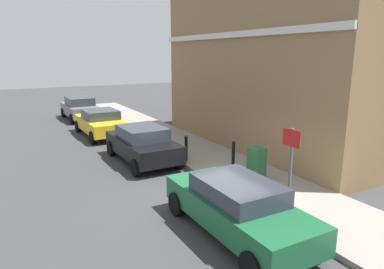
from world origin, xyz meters
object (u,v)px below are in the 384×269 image
object	(u,v)px
car_green	(237,206)
car_yellow	(101,122)
car_black	(142,144)
bollard_near_cabinet	(233,154)
bollard_far_kerb	(186,147)
car_grey	(80,108)
street_sign	(291,158)
utility_cabinet	(256,166)

from	to	relation	value
car_green	car_yellow	bearing A→B (deg)	0.73
car_black	bollard_near_cabinet	world-z (taller)	car_black
car_green	bollard_far_kerb	distance (m)	5.58
car_grey	bollard_near_cabinet	distance (m)	13.93
car_green	bollard_far_kerb	world-z (taller)	car_green
car_black	bollard_far_kerb	world-z (taller)	car_black
bollard_near_cabinet	street_sign	xyz separation A→B (m)	(-0.89, -3.71, 0.96)
bollard_near_cabinet	street_sign	bearing A→B (deg)	-103.54
utility_cabinet	street_sign	distance (m)	2.60
car_grey	utility_cabinet	size ratio (longest dim) A/B	3.46
car_green	car_grey	bearing A→B (deg)	0.45
car_green	street_sign	distance (m)	1.93
car_black	bollard_far_kerb	xyz separation A→B (m)	(1.36, -1.18, -0.06)
car_yellow	street_sign	bearing A→B (deg)	-172.80
car_grey	utility_cabinet	xyz separation A→B (m)	(2.58, -15.10, -0.10)
car_green	bollard_near_cabinet	size ratio (longest dim) A/B	4.19
car_green	car_grey	xyz separation A→B (m)	(-0.09, 17.41, 0.04)
street_sign	bollard_near_cabinet	bearing A→B (deg)	76.46
car_yellow	car_green	bearing A→B (deg)	179.13
car_grey	car_black	bearing A→B (deg)	179.62
street_sign	car_green	bearing A→B (deg)	-178.80
car_yellow	bollard_far_kerb	world-z (taller)	car_yellow
car_grey	utility_cabinet	bearing A→B (deg)	-171.92
car_yellow	utility_cabinet	size ratio (longest dim) A/B	3.72
car_black	bollard_far_kerb	size ratio (longest dim) A/B	3.94
car_black	car_yellow	size ratio (longest dim) A/B	0.96
car_green	bollard_near_cabinet	distance (m)	4.55
utility_cabinet	bollard_near_cabinet	distance (m)	1.44
car_grey	bollard_near_cabinet	size ratio (longest dim) A/B	3.83
car_yellow	street_sign	size ratio (longest dim) A/B	1.86
car_green	utility_cabinet	xyz separation A→B (m)	(2.49, 2.31, -0.05)
car_black	car_grey	xyz separation A→B (m)	(-0.23, 10.85, 0.01)
street_sign	car_yellow	bearing A→B (deg)	98.63
car_black	bollard_far_kerb	bearing A→B (deg)	-131.68
car_black	utility_cabinet	xyz separation A→B (m)	(2.35, -4.25, -0.08)
car_grey	bollard_near_cabinet	bearing A→B (deg)	-170.52
car_yellow	bollard_near_cabinet	distance (m)	8.66
bollard_near_cabinet	bollard_far_kerb	bearing A→B (deg)	123.61
car_black	utility_cabinet	distance (m)	4.85
car_black	car_yellow	distance (m)	5.42
utility_cabinet	bollard_far_kerb	distance (m)	3.22
car_green	car_yellow	size ratio (longest dim) A/B	1.02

